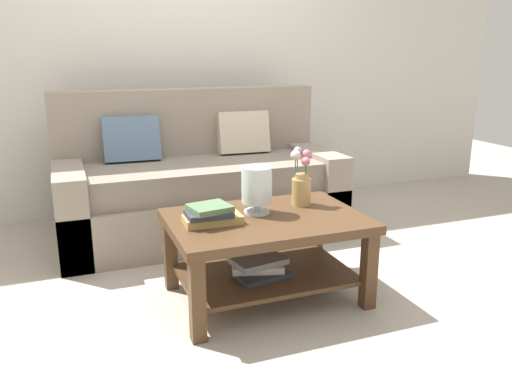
{
  "coord_description": "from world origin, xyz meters",
  "views": [
    {
      "loc": [
        -0.99,
        -2.76,
        1.35
      ],
      "look_at": [
        0.01,
        -0.16,
        0.58
      ],
      "focal_mm": 36.16,
      "sensor_mm": 36.0,
      "label": 1
    }
  ],
  "objects_px": {
    "couch": "(199,186)",
    "coffee_table": "(265,241)",
    "book_stack_main": "(211,215)",
    "flower_pitcher": "(301,183)",
    "glass_hurricane_vase": "(257,187)"
  },
  "relations": [
    {
      "from": "coffee_table",
      "to": "glass_hurricane_vase",
      "type": "distance_m",
      "value": 0.3
    },
    {
      "from": "flower_pitcher",
      "to": "couch",
      "type": "bearing_deg",
      "value": 107.88
    },
    {
      "from": "book_stack_main",
      "to": "flower_pitcher",
      "type": "relative_size",
      "value": 0.89
    },
    {
      "from": "couch",
      "to": "coffee_table",
      "type": "relative_size",
      "value": 1.93
    },
    {
      "from": "couch",
      "to": "glass_hurricane_vase",
      "type": "bearing_deg",
      "value": -87.8
    },
    {
      "from": "book_stack_main",
      "to": "coffee_table",
      "type": "bearing_deg",
      "value": 1.03
    },
    {
      "from": "couch",
      "to": "coffee_table",
      "type": "bearing_deg",
      "value": -87.07
    },
    {
      "from": "couch",
      "to": "coffee_table",
      "type": "height_order",
      "value": "couch"
    },
    {
      "from": "couch",
      "to": "flower_pitcher",
      "type": "bearing_deg",
      "value": -72.12
    },
    {
      "from": "couch",
      "to": "glass_hurricane_vase",
      "type": "distance_m",
      "value": 1.14
    },
    {
      "from": "glass_hurricane_vase",
      "to": "coffee_table",
      "type": "bearing_deg",
      "value": -77.29
    },
    {
      "from": "couch",
      "to": "glass_hurricane_vase",
      "type": "relative_size",
      "value": 7.75
    },
    {
      "from": "couch",
      "to": "coffee_table",
      "type": "distance_m",
      "value": 1.19
    },
    {
      "from": "book_stack_main",
      "to": "flower_pitcher",
      "type": "distance_m",
      "value": 0.61
    },
    {
      "from": "book_stack_main",
      "to": "flower_pitcher",
      "type": "bearing_deg",
      "value": 13.83
    }
  ]
}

